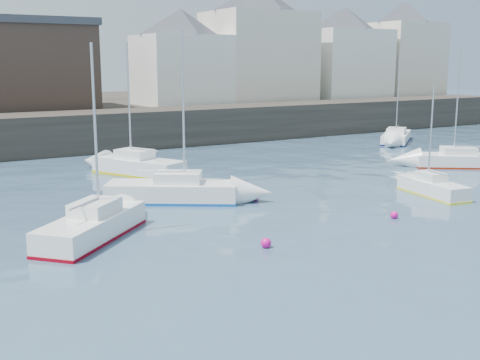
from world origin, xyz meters
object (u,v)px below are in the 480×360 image
sailboat_f (138,166)px  sailboat_b (173,191)px  buoy_mid (394,218)px  buoy_near (266,248)px  sailboat_d (462,160)px  sailboat_g (396,137)px  sailboat_c (433,187)px  buoy_far (255,200)px  sailboat_a (93,225)px

sailboat_f → sailboat_b: bearing=-98.6°
buoy_mid → buoy_near: bearing=-174.7°
sailboat_d → buoy_mid: size_ratio=22.87×
sailboat_f → sailboat_g: bearing=7.1°
sailboat_d → sailboat_f: bearing=156.9°
sailboat_c → sailboat_f: (-11.10, 13.37, 0.13)m
sailboat_c → buoy_far: bearing=156.4°
buoy_near → sailboat_f: bearing=85.5°
sailboat_c → sailboat_g: bearing=49.9°
sailboat_c → buoy_far: sailboat_c is taller
sailboat_a → sailboat_c: bearing=-4.5°
sailboat_b → buoy_mid: (7.14, -8.06, -0.54)m
sailboat_f → buoy_near: size_ratio=20.17×
sailboat_c → sailboat_d: 9.82m
sailboat_g → sailboat_c: bearing=-130.1°
sailboat_d → sailboat_c: bearing=-149.1°
sailboat_f → sailboat_a: bearing=-118.7°
buoy_mid → buoy_far: bearing=119.4°
buoy_near → buoy_far: size_ratio=0.88×
buoy_near → sailboat_b: bearing=89.1°
sailboat_a → sailboat_g: sailboat_g is taller
sailboat_c → buoy_near: (-12.40, -3.09, -0.43)m
buoy_mid → buoy_far: buoy_far is taller
sailboat_g → buoy_far: (-22.50, -12.73, -0.45)m
sailboat_b → buoy_mid: bearing=-48.5°
buoy_mid → sailboat_a: bearing=163.1°
buoy_mid → buoy_far: 7.09m
sailboat_b → sailboat_d: (20.70, -0.59, -0.07)m
sailboat_d → sailboat_a: bearing=-172.0°
sailboat_a → buoy_mid: sailboat_a is taller
sailboat_a → sailboat_c: 17.71m
sailboat_g → sailboat_a: bearing=-154.4°
sailboat_b → sailboat_f: bearing=81.4°
sailboat_a → buoy_mid: bearing=-16.9°
sailboat_b → sailboat_c: size_ratio=1.47×
sailboat_f → buoy_far: (2.48, -9.61, -0.56)m
sailboat_c → sailboat_a: bearing=175.5°
sailboat_b → sailboat_f: sailboat_b is taller
sailboat_a → sailboat_d: bearing=8.0°
sailboat_b → buoy_near: bearing=-90.9°
sailboat_c → buoy_mid: bearing=-154.8°
sailboat_c → sailboat_d: size_ratio=0.72×
sailboat_c → buoy_near: sailboat_c is taller
sailboat_a → buoy_far: size_ratio=16.84×
sailboat_f → sailboat_g: (24.98, 3.12, -0.12)m
sailboat_g → sailboat_b: bearing=-157.5°
buoy_far → buoy_near: bearing=-118.9°
sailboat_d → buoy_mid: (-13.56, -7.47, -0.48)m
sailboat_f → buoy_far: 9.94m
sailboat_a → sailboat_c: sailboat_a is taller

